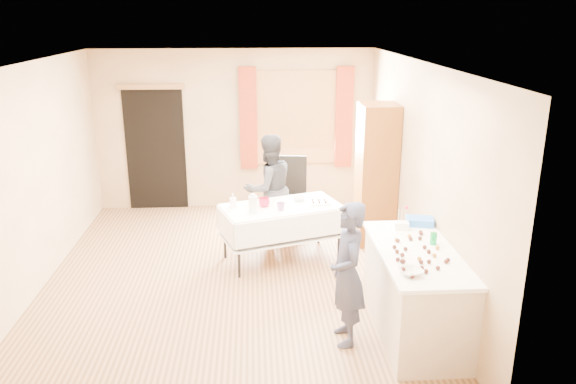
{
  "coord_description": "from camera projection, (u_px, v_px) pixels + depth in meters",
  "views": [
    {
      "loc": [
        0.3,
        -6.32,
        3.12
      ],
      "look_at": [
        0.7,
        0.0,
        1.1
      ],
      "focal_mm": 35.0,
      "sensor_mm": 36.0,
      "label": 1
    }
  ],
  "objects": [
    {
      "name": "floor",
      "position": [
        232.0,
        278.0,
        6.94
      ],
      "size": [
        4.5,
        5.5,
        0.02
      ],
      "primitive_type": "cube",
      "color": "#9E7047",
      "rests_on": "ground"
    },
    {
      "name": "ceiling",
      "position": [
        225.0,
        62.0,
        6.15
      ],
      "size": [
        4.5,
        5.5,
        0.02
      ],
      "primitive_type": "cube",
      "color": "white",
      "rests_on": "floor"
    },
    {
      "name": "wall_back",
      "position": [
        235.0,
        130.0,
        9.17
      ],
      "size": [
        4.5,
        0.02,
        2.6
      ],
      "primitive_type": "cube",
      "color": "tan",
      "rests_on": "floor"
    },
    {
      "name": "wall_front",
      "position": [
        214.0,
        286.0,
        3.92
      ],
      "size": [
        4.5,
        0.02,
        2.6
      ],
      "primitive_type": "cube",
      "color": "tan",
      "rests_on": "floor"
    },
    {
      "name": "wall_left",
      "position": [
        30.0,
        180.0,
        6.41
      ],
      "size": [
        0.02,
        5.5,
        2.6
      ],
      "primitive_type": "cube",
      "color": "tan",
      "rests_on": "floor"
    },
    {
      "name": "wall_right",
      "position": [
        419.0,
        173.0,
        6.68
      ],
      "size": [
        0.02,
        5.5,
        2.6
      ],
      "primitive_type": "cube",
      "color": "tan",
      "rests_on": "floor"
    },
    {
      "name": "window_frame",
      "position": [
        296.0,
        118.0,
        9.13
      ],
      "size": [
        1.32,
        0.06,
        1.52
      ],
      "primitive_type": "cube",
      "color": "olive",
      "rests_on": "wall_back"
    },
    {
      "name": "window_pane",
      "position": [
        296.0,
        118.0,
        9.12
      ],
      "size": [
        1.2,
        0.02,
        1.4
      ],
      "primitive_type": "cube",
      "color": "white",
      "rests_on": "wall_back"
    },
    {
      "name": "curtain_left",
      "position": [
        248.0,
        119.0,
        9.04
      ],
      "size": [
        0.28,
        0.06,
        1.65
      ],
      "primitive_type": "cube",
      "color": "maroon",
      "rests_on": "wall_back"
    },
    {
      "name": "curtain_right",
      "position": [
        344.0,
        118.0,
        9.13
      ],
      "size": [
        0.28,
        0.06,
        1.65
      ],
      "primitive_type": "cube",
      "color": "maroon",
      "rests_on": "wall_back"
    },
    {
      "name": "doorway",
      "position": [
        156.0,
        149.0,
        9.15
      ],
      "size": [
        0.95,
        0.04,
        2.0
      ],
      "primitive_type": "cube",
      "color": "black",
      "rests_on": "floor"
    },
    {
      "name": "door_lintel",
      "position": [
        151.0,
        87.0,
        8.82
      ],
      "size": [
        1.05,
        0.06,
        0.08
      ],
      "primitive_type": "cube",
      "color": "olive",
      "rests_on": "wall_back"
    },
    {
      "name": "cabinet",
      "position": [
        376.0,
        175.0,
        7.79
      ],
      "size": [
        0.5,
        0.6,
        1.97
      ],
      "primitive_type": "cube",
      "color": "brown",
      "rests_on": "floor"
    },
    {
      "name": "counter",
      "position": [
        415.0,
        292.0,
        5.62
      ],
      "size": [
        0.79,
        1.66,
        0.91
      ],
      "color": "beige",
      "rests_on": "floor"
    },
    {
      "name": "party_table",
      "position": [
        282.0,
        228.0,
        7.34
      ],
      "size": [
        1.7,
        1.23,
        0.75
      ],
      "rotation": [
        0.0,
        0.0,
        0.32
      ],
      "color": "black",
      "rests_on": "floor"
    },
    {
      "name": "chair",
      "position": [
        291.0,
        209.0,
        8.36
      ],
      "size": [
        0.51,
        0.51,
        1.11
      ],
      "rotation": [
        0.0,
        0.0,
        -0.13
      ],
      "color": "black",
      "rests_on": "floor"
    },
    {
      "name": "girl",
      "position": [
        347.0,
        274.0,
        5.4
      ],
      "size": [
        0.58,
        0.42,
        1.45
      ],
      "primitive_type": "imported",
      "rotation": [
        0.0,
        0.0,
        -1.5
      ],
      "color": "#292C46",
      "rests_on": "floor"
    },
    {
      "name": "woman",
      "position": [
        269.0,
        189.0,
        7.86
      ],
      "size": [
        1.22,
        1.18,
        1.55
      ],
      "primitive_type": "imported",
      "rotation": [
        0.0,
        0.0,
        3.6
      ],
      "color": "black",
      "rests_on": "floor"
    },
    {
      "name": "soda_can",
      "position": [
        434.0,
        239.0,
        5.61
      ],
      "size": [
        0.08,
        0.08,
        0.12
      ],
      "primitive_type": "cylinder",
      "rotation": [
        0.0,
        0.0,
        0.25
      ],
      "color": "#0A8233",
      "rests_on": "counter"
    },
    {
      "name": "mixing_bowl",
      "position": [
        411.0,
        272.0,
        4.97
      ],
      "size": [
        0.3,
        0.3,
        0.05
      ],
      "primitive_type": "imported",
      "rotation": [
        0.0,
        0.0,
        0.25
      ],
      "color": "white",
      "rests_on": "counter"
    },
    {
      "name": "foam_block",
      "position": [
        402.0,
        226.0,
        6.01
      ],
      "size": [
        0.16,
        0.12,
        0.08
      ],
      "primitive_type": "cube",
      "rotation": [
        0.0,
        0.0,
        -0.15
      ],
      "color": "white",
      "rests_on": "counter"
    },
    {
      "name": "blue_basket",
      "position": [
        419.0,
        221.0,
        6.13
      ],
      "size": [
        0.34,
        0.26,
        0.08
      ],
      "primitive_type": "cube",
      "rotation": [
        0.0,
        0.0,
        -0.22
      ],
      "color": "blue",
      "rests_on": "counter"
    },
    {
      "name": "pitcher",
      "position": [
        253.0,
        205.0,
        6.94
      ],
      "size": [
        0.14,
        0.14,
        0.22
      ],
      "primitive_type": "cylinder",
      "rotation": [
        0.0,
        0.0,
        0.37
      ],
      "color": "silver",
      "rests_on": "party_table"
    },
    {
      "name": "cup_red",
      "position": [
        264.0,
        202.0,
        7.19
      ],
      "size": [
        0.23,
        0.23,
        0.11
      ],
      "primitive_type": "imported",
      "rotation": [
        0.0,
        0.0,
        0.32
      ],
      "color": "red",
      "rests_on": "party_table"
    },
    {
      "name": "cup_rainbow",
      "position": [
        281.0,
        206.0,
        7.06
      ],
      "size": [
        0.16,
        0.16,
        0.1
      ],
      "primitive_type": "imported",
      "rotation": [
        0.0,
        0.0,
        0.25
      ],
      "color": "red",
      "rests_on": "party_table"
    },
    {
      "name": "small_bowl",
      "position": [
        299.0,
        199.0,
        7.44
      ],
      "size": [
        0.19,
        0.19,
        0.05
      ],
      "primitive_type": "imported",
      "rotation": [
        0.0,
        0.0,
        0.09
      ],
      "color": "white",
      "rests_on": "party_table"
    },
    {
      "name": "pastry_tray",
      "position": [
        319.0,
        203.0,
        7.32
      ],
      "size": [
        0.31,
        0.24,
        0.02
      ],
      "primitive_type": "cube",
      "rotation": [
        0.0,
        0.0,
        0.14
      ],
      "color": "white",
      "rests_on": "party_table"
    },
    {
      "name": "bottle",
      "position": [
        233.0,
        200.0,
        7.18
      ],
      "size": [
        0.1,
        0.1,
        0.18
      ],
      "primitive_type": "imported",
      "rotation": [
        0.0,
        0.0,
        0.14
      ],
      "color": "white",
      "rests_on": "party_table"
    },
    {
      "name": "cake_balls",
      "position": [
        417.0,
        253.0,
        5.37
      ],
      "size": [
        0.51,
        1.06,
        0.04
      ],
      "color": "#3F2314",
      "rests_on": "counter"
    }
  ]
}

